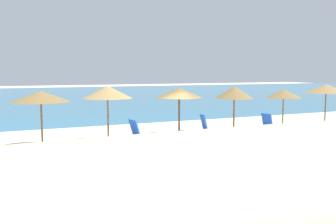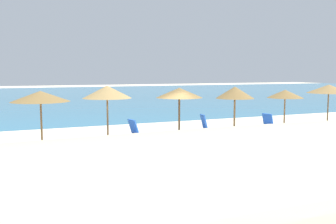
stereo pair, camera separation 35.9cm
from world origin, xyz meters
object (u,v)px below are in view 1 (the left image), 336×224
Objects in this scene: beach_umbrella_4 at (234,93)px; beach_umbrella_3 at (179,93)px; lounge_chair_4 at (197,128)px; lounge_chair_1 at (263,127)px; lounge_chair_2 at (126,136)px; beach_ball at (313,136)px; beach_umbrella_5 at (284,94)px; beach_umbrella_2 at (108,92)px; beach_umbrella_6 at (326,89)px; beach_umbrella_1 at (41,97)px.

beach_umbrella_3 is at bearing 172.35° from beach_umbrella_4.
beach_umbrella_4 is at bearing -79.37° from lounge_chair_4.
lounge_chair_1 is 7.36m from lounge_chair_2.
beach_umbrella_3 is 7.73× the size of beach_ball.
beach_umbrella_3 reaches higher than beach_ball.
lounge_chair_1 is (-2.25, -1.04, -1.64)m from beach_umbrella_5.
beach_umbrella_2 is at bearing 93.65° from lounge_chair_4.
beach_umbrella_5 is at bearing -80.99° from lounge_chair_4.
beach_umbrella_6 is 7.85× the size of beach_ball.
beach_umbrella_2 is at bearing -177.89° from beach_umbrella_3.
beach_umbrella_2 is 10.34m from beach_ball.
lounge_chair_4 is 4.41× the size of beach_ball.
beach_umbrella_5 is at bearing 79.24° from beach_ball.
beach_umbrella_3 is 3.87m from lounge_chair_2.
beach_umbrella_4 reaches higher than beach_umbrella_1.
beach_ball is at bearing -100.76° from beach_umbrella_5.
beach_umbrella_1 is at bearing 61.80° from lounge_chair_2.
beach_umbrella_1 is 1.08× the size of beach_umbrella_5.
beach_umbrella_4 reaches higher than lounge_chair_1.
beach_umbrella_2 is 2.25m from lounge_chair_2.
lounge_chair_4 is (-3.38, 0.97, 0.03)m from lounge_chair_1.
beach_umbrella_5 is 5.86m from lounge_chair_4.
lounge_chair_1 is 3.52m from lounge_chair_4.
lounge_chair_4 is at bearing -90.89° from lounge_chair_2.
beach_umbrella_1 is at bearing 178.93° from beach_umbrella_5.
beach_umbrella_6 reaches higher than lounge_chair_4.
lounge_chair_1 reaches higher than beach_ball.
beach_umbrella_1 is at bearing 95.88° from lounge_chair_4.
beach_umbrella_2 is 8.24× the size of beach_ball.
lounge_chair_4 is (-9.08, -0.21, -1.82)m from beach_umbrella_6.
beach_umbrella_3 reaches higher than lounge_chair_4.
lounge_chair_2 reaches higher than lounge_chair_1.
lounge_chair_4 is at bearing -4.65° from beach_umbrella_2.
beach_ball is (12.55, -3.01, -2.11)m from beach_umbrella_1.
lounge_chair_4 is (7.43, -0.31, -1.79)m from beach_umbrella_1.
beach_umbrella_4 is at bearing 29.37° from lounge_chair_1.
beach_ball is (9.61, -3.06, -2.24)m from beach_umbrella_2.
beach_umbrella_4 is (3.05, -0.41, -0.03)m from beach_umbrella_3.
beach_umbrella_4 is 2.34m from lounge_chair_1.
lounge_chair_2 is (-13.05, -0.94, -1.80)m from beach_umbrella_6.
beach_umbrella_2 is 4.90m from lounge_chair_4.
lounge_chair_1 is at bearing 134.93° from beach_ball.
beach_umbrella_4 reaches higher than beach_ball.
beach_umbrella_1 is 1.63× the size of lounge_chair_1.
lounge_chair_4 is at bearing -179.28° from beach_umbrella_5.
beach_umbrella_3 is at bearing 178.26° from beach_umbrella_6.
beach_umbrella_2 reaches higher than beach_umbrella_1.
beach_umbrella_6 is (6.78, 0.11, 0.07)m from beach_umbrella_4.
beach_umbrella_3 is 1.75× the size of lounge_chair_4.
beach_umbrella_6 is 6.10m from lounge_chair_1.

